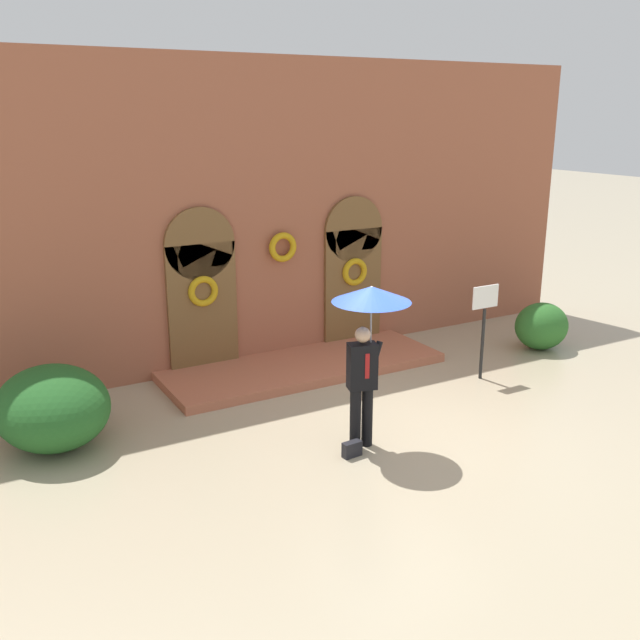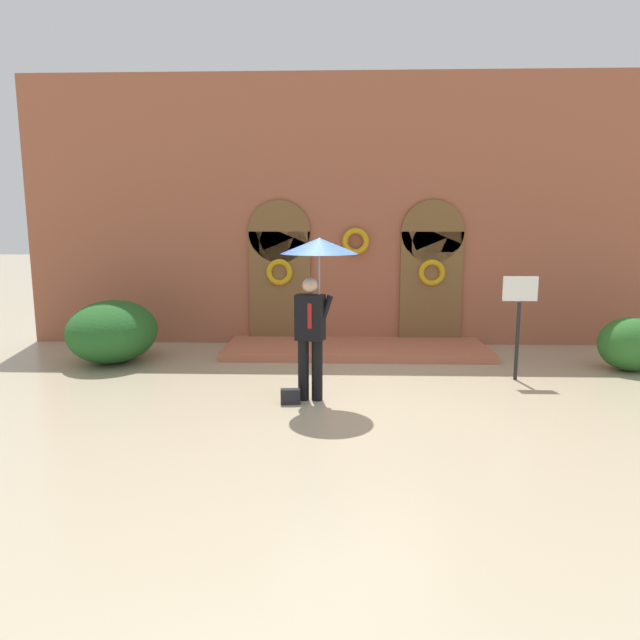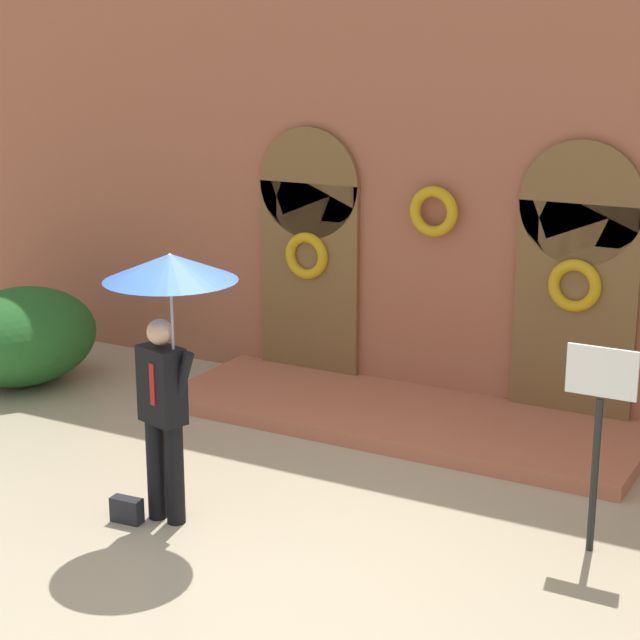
% 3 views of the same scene
% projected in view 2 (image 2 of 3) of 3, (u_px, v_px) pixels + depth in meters
% --- Properties ---
extents(ground_plane, '(80.00, 80.00, 0.00)m').
position_uv_depth(ground_plane, '(361.00, 399.00, 8.44)').
color(ground_plane, tan).
extents(building_facade, '(14.00, 2.30, 5.60)m').
position_uv_depth(building_facade, '(355.00, 218.00, 12.09)').
color(building_facade, '#9E563D').
rests_on(building_facade, ground).
extents(person_with_umbrella, '(1.10, 1.10, 2.36)m').
position_uv_depth(person_with_umbrella, '(317.00, 270.00, 8.06)').
color(person_with_umbrella, black).
rests_on(person_with_umbrella, ground).
extents(handbag, '(0.29, 0.14, 0.22)m').
position_uv_depth(handbag, '(290.00, 396.00, 8.17)').
color(handbag, black).
rests_on(handbag, ground).
extents(sign_post, '(0.56, 0.06, 1.72)m').
position_uv_depth(sign_post, '(519.00, 310.00, 9.28)').
color(sign_post, black).
rests_on(sign_post, ground).
extents(shrub_left, '(1.60, 1.91, 1.16)m').
position_uv_depth(shrub_left, '(113.00, 331.00, 10.62)').
color(shrub_left, '#235B23').
rests_on(shrub_left, ground).
extents(shrub_right, '(1.11, 0.98, 0.95)m').
position_uv_depth(shrub_right, '(631.00, 344.00, 10.00)').
color(shrub_right, '#2D6B28').
rests_on(shrub_right, ground).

